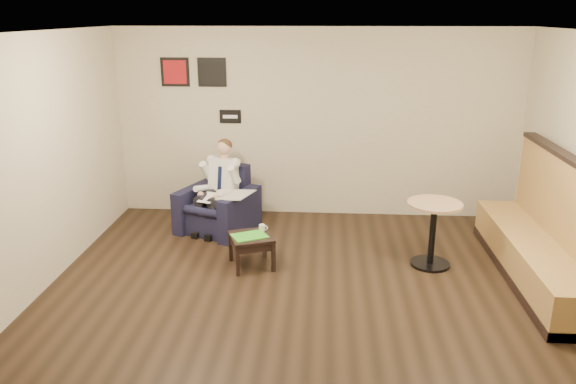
# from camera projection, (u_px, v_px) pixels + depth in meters

# --- Properties ---
(ground) EXTENTS (6.00, 6.00, 0.00)m
(ground) POSITION_uv_depth(u_px,v_px,m) (310.00, 309.00, 5.92)
(ground) COLOR black
(ground) RESTS_ON ground
(wall_back) EXTENTS (6.00, 0.02, 2.80)m
(wall_back) POSITION_uv_depth(u_px,v_px,m) (317.00, 124.00, 8.35)
(wall_back) COLOR beige
(wall_back) RESTS_ON ground
(wall_front) EXTENTS (6.00, 0.02, 2.80)m
(wall_front) POSITION_uv_depth(u_px,v_px,m) (294.00, 364.00, 2.65)
(wall_front) COLOR beige
(wall_front) RESTS_ON ground
(wall_left) EXTENTS (0.02, 6.00, 2.80)m
(wall_left) POSITION_uv_depth(u_px,v_px,m) (16.00, 176.00, 5.69)
(wall_left) COLOR beige
(wall_left) RESTS_ON ground
(ceiling) EXTENTS (6.00, 6.00, 0.02)m
(ceiling) POSITION_uv_depth(u_px,v_px,m) (314.00, 34.00, 5.07)
(ceiling) COLOR white
(ceiling) RESTS_ON wall_back
(seating_sign) EXTENTS (0.32, 0.02, 0.20)m
(seating_sign) POSITION_uv_depth(u_px,v_px,m) (230.00, 117.00, 8.39)
(seating_sign) COLOR black
(seating_sign) RESTS_ON wall_back
(art_print_left) EXTENTS (0.42, 0.03, 0.42)m
(art_print_left) POSITION_uv_depth(u_px,v_px,m) (175.00, 72.00, 8.24)
(art_print_left) COLOR #A71419
(art_print_left) RESTS_ON wall_back
(art_print_right) EXTENTS (0.42, 0.03, 0.42)m
(art_print_right) POSITION_uv_depth(u_px,v_px,m) (212.00, 72.00, 8.20)
(art_print_right) COLOR black
(art_print_right) RESTS_ON wall_back
(armchair) EXTENTS (1.21, 1.21, 0.90)m
(armchair) POSITION_uv_depth(u_px,v_px,m) (217.00, 200.00, 7.94)
(armchair) COLOR black
(armchair) RESTS_ON ground
(seated_man) EXTENTS (0.88, 1.04, 1.23)m
(seated_man) POSITION_uv_depth(u_px,v_px,m) (212.00, 191.00, 7.79)
(seated_man) COLOR silver
(seated_man) RESTS_ON armchair
(lap_papers) EXTENTS (0.29, 0.34, 0.01)m
(lap_papers) POSITION_uv_depth(u_px,v_px,m) (208.00, 198.00, 7.73)
(lap_papers) COLOR white
(lap_papers) RESTS_ON seated_man
(newspaper) EXTENTS (0.53, 0.59, 0.01)m
(newspaper) POSITION_uv_depth(u_px,v_px,m) (236.00, 195.00, 7.65)
(newspaper) COLOR silver
(newspaper) RESTS_ON armchair
(side_table) EXTENTS (0.63, 0.63, 0.40)m
(side_table) POSITION_uv_depth(u_px,v_px,m) (252.00, 251.00, 6.87)
(side_table) COLOR black
(side_table) RESTS_ON ground
(green_folder) EXTENTS (0.49, 0.44, 0.01)m
(green_folder) POSITION_uv_depth(u_px,v_px,m) (249.00, 236.00, 6.78)
(green_folder) COLOR green
(green_folder) RESTS_ON side_table
(coffee_mug) EXTENTS (0.09, 0.09, 0.08)m
(coffee_mug) POSITION_uv_depth(u_px,v_px,m) (262.00, 228.00, 6.93)
(coffee_mug) COLOR white
(coffee_mug) RESTS_ON side_table
(smartphone) EXTENTS (0.13, 0.08, 0.01)m
(smartphone) POSITION_uv_depth(u_px,v_px,m) (252.00, 231.00, 6.95)
(smartphone) COLOR black
(smartphone) RESTS_ON side_table
(banquette) EXTENTS (0.67, 2.80, 1.43)m
(banquette) POSITION_uv_depth(u_px,v_px,m) (540.00, 221.00, 6.40)
(banquette) COLOR #A0783D
(banquette) RESTS_ON ground
(cafe_table) EXTENTS (0.74, 0.74, 0.82)m
(cafe_table) POSITION_uv_depth(u_px,v_px,m) (432.00, 234.00, 6.83)
(cafe_table) COLOR tan
(cafe_table) RESTS_ON ground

